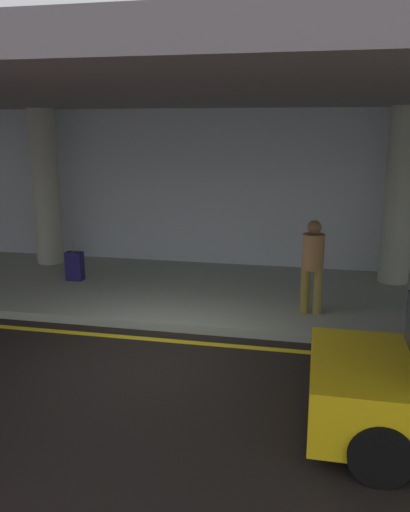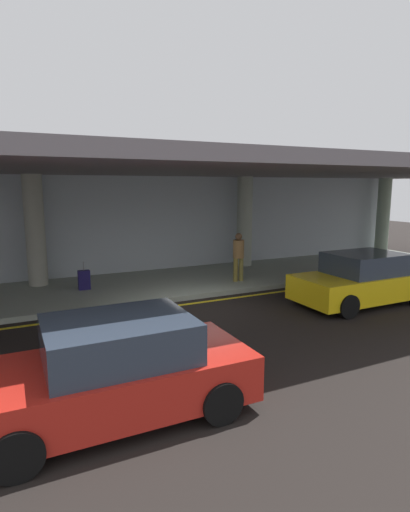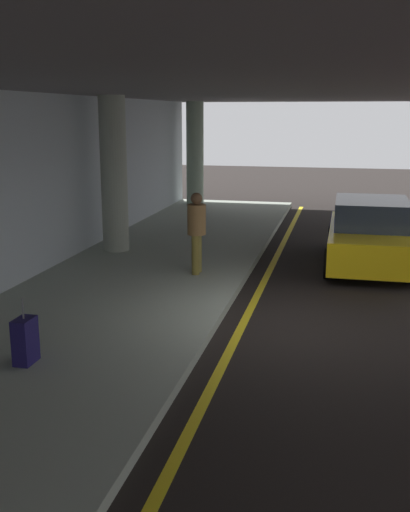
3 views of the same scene
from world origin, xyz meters
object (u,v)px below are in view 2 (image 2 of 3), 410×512
object	(u,v)px
support_column_left_mid	(35,231)
suitcase_upright_secondary	(84,280)
car_yellow_taxi	(362,280)
car_red	(115,371)
support_column_center	(245,222)
support_column_right_mid	(383,216)
person_waiting_for_ride	(239,254)

from	to	relation	value
support_column_left_mid	suitcase_upright_secondary	size ratio (longest dim) A/B	4.06
car_yellow_taxi	suitcase_upright_secondary	distance (m)	8.53
suitcase_upright_secondary	car_red	bearing A→B (deg)	-93.72
suitcase_upright_secondary	car_yellow_taxi	bearing A→B (deg)	-30.71
car_red	suitcase_upright_secondary	world-z (taller)	car_red
support_column_left_mid	support_column_center	bearing A→B (deg)	0.00
support_column_right_mid	suitcase_upright_secondary	bearing A→B (deg)	-174.89
support_column_right_mid	car_yellow_taxi	bearing A→B (deg)	-141.82
support_column_right_mid	car_yellow_taxi	distance (m)	9.73
support_column_left_mid	car_yellow_taxi	xyz separation A→B (m)	(8.42, -5.96, -1.26)
person_waiting_for_ride	suitcase_upright_secondary	size ratio (longest dim) A/B	1.87
support_column_center	car_yellow_taxi	distance (m)	6.11
support_column_center	person_waiting_for_ride	xyz separation A→B (m)	(-1.70, -2.43, -0.86)
support_column_right_mid	person_waiting_for_ride	xyz separation A→B (m)	(-9.70, -2.43, -0.86)
support_column_left_mid	support_column_right_mid	size ratio (longest dim) A/B	1.00
car_yellow_taxi	suitcase_upright_secondary	xyz separation A→B (m)	(-7.15, 4.64, -0.25)
support_column_left_mid	car_yellow_taxi	size ratio (longest dim) A/B	0.89
support_column_right_mid	car_red	xyz separation A→B (m)	(-15.52, -8.77, -1.26)
person_waiting_for_ride	car_yellow_taxi	bearing A→B (deg)	-39.75
support_column_left_mid	support_column_center	world-z (taller)	same
support_column_left_mid	person_waiting_for_ride	size ratio (longest dim) A/B	2.17
support_column_left_mid	car_yellow_taxi	world-z (taller)	support_column_left_mid
person_waiting_for_ride	suitcase_upright_secondary	world-z (taller)	person_waiting_for_ride
support_column_center	suitcase_upright_secondary	world-z (taller)	support_column_center
car_red	support_column_left_mid	bearing A→B (deg)	-90.26
person_waiting_for_ride	suitcase_upright_secondary	bearing A→B (deg)	-173.10
car_red	car_yellow_taxi	bearing A→B (deg)	-163.92
support_column_left_mid	car_red	distance (m)	8.87
support_column_center	car_red	distance (m)	11.62
support_column_left_mid	person_waiting_for_ride	distance (m)	6.81
car_red	suitcase_upright_secondary	size ratio (longest dim) A/B	4.56
support_column_left_mid	suitcase_upright_secondary	xyz separation A→B (m)	(1.27, -1.32, -1.51)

